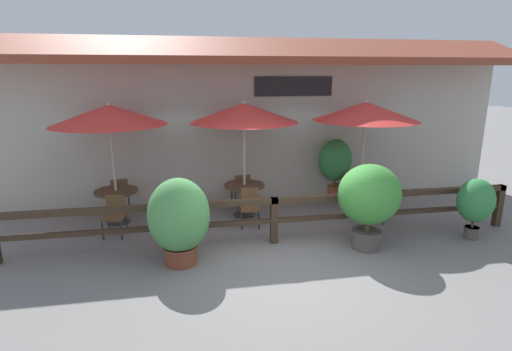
{
  "coord_description": "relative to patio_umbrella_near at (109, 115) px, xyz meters",
  "views": [
    {
      "loc": [
        -1.7,
        -6.27,
        3.36
      ],
      "look_at": [
        -0.27,
        1.59,
        1.28
      ],
      "focal_mm": 28.0,
      "sensor_mm": 36.0,
      "label": 1
    }
  ],
  "objects": [
    {
      "name": "potted_plant_entrance_palm",
      "position": [
        1.42,
        -2.32,
        -1.61
      ],
      "size": [
        1.09,
        0.98,
        1.59
      ],
      "color": "brown",
      "rests_on": "ground"
    },
    {
      "name": "chair_far_streetside",
      "position": [
        5.73,
        -0.99,
        -1.99
      ],
      "size": [
        0.42,
        0.42,
        0.85
      ],
      "rotation": [
        0.0,
        0.0,
        0.01
      ],
      "color": "brown",
      "rests_on": "ground"
    },
    {
      "name": "chair_near_wallside",
      "position": [
        -0.05,
        0.77,
        -1.99
      ],
      "size": [
        0.48,
        0.48,
        0.85
      ],
      "rotation": [
        0.0,
        0.0,
        3.3
      ],
      "color": "brown",
      "rests_on": "ground"
    },
    {
      "name": "potted_plant_broad_leaf",
      "position": [
        7.35,
        -2.28,
        -1.67
      ],
      "size": [
        0.75,
        0.67,
        1.28
      ],
      "color": "#564C47",
      "rests_on": "ground"
    },
    {
      "name": "building_facade",
      "position": [
        3.27,
        1.31,
        -0.3
      ],
      "size": [
        14.28,
        1.49,
        4.23
      ],
      "color": "#BCB7A8",
      "rests_on": "ground"
    },
    {
      "name": "chair_middle_streetside",
      "position": [
        2.95,
        -0.73,
        -1.99
      ],
      "size": [
        0.47,
        0.47,
        0.85
      ],
      "rotation": [
        0.0,
        0.0,
        -0.13
      ],
      "color": "brown",
      "rests_on": "ground"
    },
    {
      "name": "potted_plant_tall_tropical",
      "position": [
        4.99,
        -2.32,
        -1.43
      ],
      "size": [
        1.21,
        1.09,
        1.69
      ],
      "color": "#564C47",
      "rests_on": "ground"
    },
    {
      "name": "ground_plane",
      "position": [
        3.27,
        -2.79,
        -2.46
      ],
      "size": [
        60.0,
        60.0,
        0.0
      ],
      "primitive_type": "plane",
      "color": "slate"
    },
    {
      "name": "dining_table_middle",
      "position": [
        2.93,
        -0.04,
        -1.85
      ],
      "size": [
        0.96,
        0.96,
        0.77
      ],
      "color": "#4C3826",
      "rests_on": "ground"
    },
    {
      "name": "patio_railing",
      "position": [
        3.27,
        -1.74,
        -1.77
      ],
      "size": [
        10.4,
        0.14,
        0.95
      ],
      "color": "#3D2D1E",
      "rests_on": "ground"
    },
    {
      "name": "chair_near_streetside",
      "position": [
        0.07,
        -0.77,
        -1.99
      ],
      "size": [
        0.48,
        0.48,
        0.85
      ],
      "rotation": [
        0.0,
        0.0,
        -0.16
      ],
      "color": "brown",
      "rests_on": "ground"
    },
    {
      "name": "patio_umbrella_far",
      "position": [
        5.8,
        -0.23,
        0.0
      ],
      "size": [
        2.48,
        2.48,
        2.72
      ],
      "color": "#B7B2A8",
      "rests_on": "ground"
    },
    {
      "name": "potted_plant_small_flowering",
      "position": [
        5.5,
        0.76,
        -1.43
      ],
      "size": [
        0.88,
        0.8,
        1.65
      ],
      "color": "#9E4C33",
      "rests_on": "ground"
    },
    {
      "name": "patio_umbrella_near",
      "position": [
        0.0,
        0.0,
        0.0
      ],
      "size": [
        2.48,
        2.48,
        2.72
      ],
      "color": "#B7B2A8",
      "rests_on": "ground"
    },
    {
      "name": "chair_far_wallside",
      "position": [
        5.77,
        0.54,
        -1.99
      ],
      "size": [
        0.5,
        0.5,
        0.85
      ],
      "rotation": [
        0.0,
        0.0,
        3.35
      ],
      "color": "brown",
      "rests_on": "ground"
    },
    {
      "name": "dining_table_near",
      "position": [
        -0.0,
        0.0,
        -1.85
      ],
      "size": [
        0.96,
        0.96,
        0.77
      ],
      "color": "#4C3826",
      "rests_on": "ground"
    },
    {
      "name": "dining_table_far",
      "position": [
        5.8,
        -0.23,
        -1.85
      ],
      "size": [
        0.96,
        0.96,
        0.77
      ],
      "color": "#4C3826",
      "rests_on": "ground"
    },
    {
      "name": "patio_umbrella_middle",
      "position": [
        2.93,
        -0.04,
        0.0
      ],
      "size": [
        2.48,
        2.48,
        2.72
      ],
      "color": "#B7B2A8",
      "rests_on": "ground"
    },
    {
      "name": "chair_middle_wallside",
      "position": [
        2.96,
        0.65,
        -1.99
      ],
      "size": [
        0.48,
        0.48,
        0.85
      ],
      "rotation": [
        0.0,
        0.0,
        3.3
      ],
      "color": "brown",
      "rests_on": "ground"
    }
  ]
}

